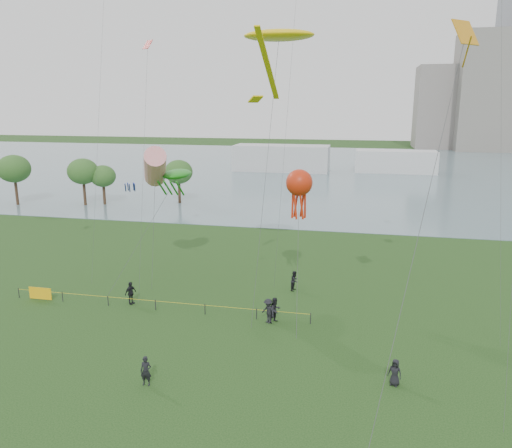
# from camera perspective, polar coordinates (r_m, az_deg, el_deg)

# --- Properties ---
(ground_plane) EXTENTS (400.00, 400.00, 0.00)m
(ground_plane) POSITION_cam_1_polar(r_m,az_deg,el_deg) (26.68, -4.84, -22.22)
(ground_plane) COLOR #163210
(lake) EXTENTS (400.00, 120.00, 0.08)m
(lake) POSITION_cam_1_polar(r_m,az_deg,el_deg) (121.79, 8.91, 6.17)
(lake) COLOR slate
(lake) RESTS_ON ground_plane
(building_mid) EXTENTS (20.00, 20.00, 38.00)m
(building_mid) POSITION_cam_1_polar(r_m,az_deg,el_deg) (186.86, 24.96, 13.50)
(building_mid) COLOR slate
(building_mid) RESTS_ON ground_plane
(building_low) EXTENTS (16.00, 18.00, 28.00)m
(building_low) POSITION_cam_1_polar(r_m,az_deg,el_deg) (190.33, 20.21, 12.40)
(building_low) COLOR slate
(building_low) RESTS_ON ground_plane
(pavilion_left) EXTENTS (22.00, 8.00, 6.00)m
(pavilion_left) POSITION_cam_1_polar(r_m,az_deg,el_deg) (117.77, 2.93, 7.53)
(pavilion_left) COLOR silver
(pavilion_left) RESTS_ON ground_plane
(pavilion_right) EXTENTS (18.00, 7.00, 5.00)m
(pavilion_right) POSITION_cam_1_polar(r_m,az_deg,el_deg) (119.57, 15.65, 6.89)
(pavilion_right) COLOR silver
(pavilion_right) RESTS_ON ground_plane
(trees) EXTENTS (29.12, 11.28, 7.83)m
(trees) POSITION_cam_1_polar(r_m,az_deg,el_deg) (82.09, -18.91, 5.69)
(trees) COLOR #372519
(trees) RESTS_ON ground_plane
(fence) EXTENTS (24.07, 0.07, 1.05)m
(fence) POSITION_cam_1_polar(r_m,az_deg,el_deg) (42.45, -19.11, -7.89)
(fence) COLOR black
(fence) RESTS_ON ground_plane
(spectator_a) EXTENTS (1.13, 1.16, 1.89)m
(spectator_a) POSITION_cam_1_polar(r_m,az_deg,el_deg) (36.85, 2.22, -9.80)
(spectator_a) COLOR black
(spectator_a) RESTS_ON ground_plane
(spectator_b) EXTENTS (1.37, 1.26, 1.85)m
(spectator_b) POSITION_cam_1_polar(r_m,az_deg,el_deg) (36.75, 1.41, -9.90)
(spectator_b) COLOR black
(spectator_b) RESTS_ON ground_plane
(spectator_c) EXTENTS (0.82, 1.17, 1.85)m
(spectator_c) POSITION_cam_1_polar(r_m,az_deg,el_deg) (41.18, -14.14, -7.66)
(spectator_c) COLOR black
(spectator_c) RESTS_ON ground_plane
(spectator_d) EXTENTS (0.91, 0.76, 1.58)m
(spectator_d) POSITION_cam_1_polar(r_m,az_deg,el_deg) (30.46, 15.60, -16.02)
(spectator_d) COLOR black
(spectator_d) RESTS_ON ground_plane
(spectator_f) EXTENTS (0.68, 0.48, 1.75)m
(spectator_f) POSITION_cam_1_polar(r_m,az_deg,el_deg) (30.03, -12.47, -16.09)
(spectator_f) COLOR black
(spectator_f) RESTS_ON ground_plane
(spectator_g) EXTENTS (0.83, 0.97, 1.71)m
(spectator_g) POSITION_cam_1_polar(r_m,az_deg,el_deg) (42.91, 4.44, -6.48)
(spectator_g) COLOR black
(spectator_g) RESTS_ON ground_plane
(kite_stingray) EXTENTS (5.14, 10.08, 20.74)m
(kite_stingray) POSITION_cam_1_polar(r_m,az_deg,el_deg) (38.24, 2.59, 20.65)
(kite_stingray) COLOR #3F3F42
(kite_windsock) EXTENTS (4.27, 5.14, 12.23)m
(kite_windsock) POSITION_cam_1_polar(r_m,az_deg,el_deg) (43.46, -11.47, 6.39)
(kite_windsock) COLOR #3F3F42
(kite_creature) EXTENTS (5.37, 7.99, 9.87)m
(kite_creature) POSITION_cam_1_polar(r_m,az_deg,el_deg) (44.96, -9.04, 5.60)
(kite_creature) COLOR #3F3F42
(kite_octopus) EXTENTS (2.14, 9.27, 10.51)m
(kite_octopus) POSITION_cam_1_polar(r_m,az_deg,el_deg) (40.00, 4.96, 4.61)
(kite_octopus) COLOR #3F3F42
(kite_delta) EXTENTS (5.38, 13.64, 19.62)m
(kite_delta) POSITION_cam_1_polar(r_m,az_deg,el_deg) (27.31, 22.35, 17.42)
(kite_delta) COLOR #3F3F42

